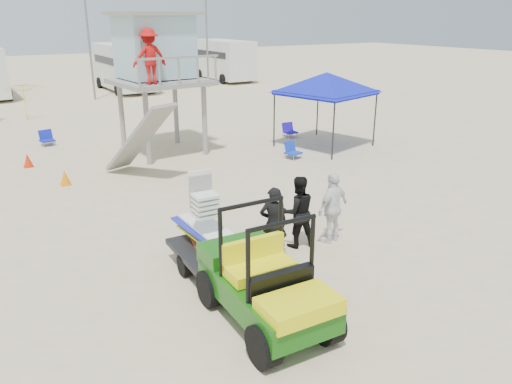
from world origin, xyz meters
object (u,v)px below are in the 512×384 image
canopy_blue (327,76)px  utility_cart (265,274)px  surf_trailer (206,236)px  man_left (273,224)px  lifeguard_tower (155,52)px

canopy_blue → utility_cart: bearing=-133.6°
canopy_blue → surf_trailer: bearing=-141.6°
surf_trailer → man_left: 1.55m
man_left → canopy_blue: canopy_blue is taller
utility_cart → lifeguard_tower: (2.84, 12.13, 2.90)m
utility_cart → canopy_blue: canopy_blue is taller
lifeguard_tower → canopy_blue: (6.18, -2.66, -0.98)m
surf_trailer → lifeguard_tower: (2.83, 9.79, 3.09)m
man_left → lifeguard_tower: size_ratio=0.33×
lifeguard_tower → surf_trailer: bearing=-106.1°
utility_cart → surf_trailer: (0.01, 2.34, -0.18)m
surf_trailer → lifeguard_tower: bearing=73.9°
man_left → canopy_blue: bearing=-109.0°
utility_cart → surf_trailer: size_ratio=1.22×
surf_trailer → canopy_blue: bearing=38.4°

